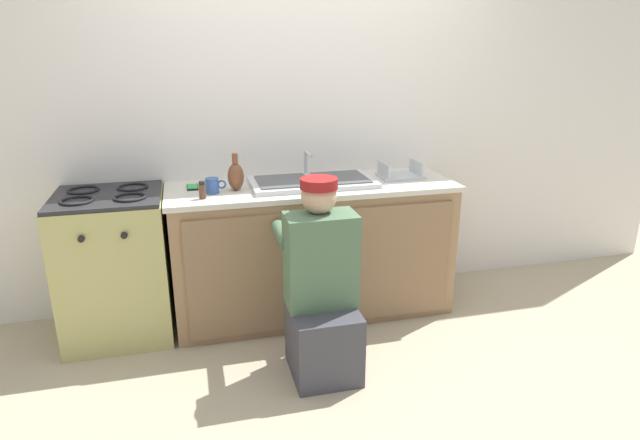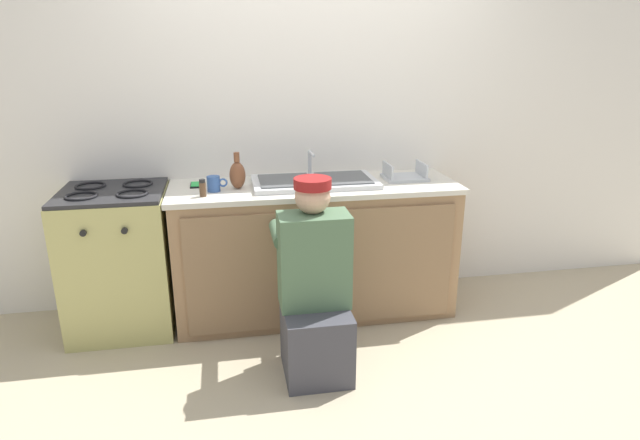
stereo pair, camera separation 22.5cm
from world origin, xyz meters
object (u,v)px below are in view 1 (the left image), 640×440
(dish_rack_tray, at_px, (400,174))
(vase_decorative, at_px, (236,176))
(spice_bottle_pepper, at_px, (202,190))
(sink_double_basin, at_px, (312,181))
(cell_phone, at_px, (192,187))
(plumber_person, at_px, (322,295))
(coffee_mug, at_px, (213,186))
(stove_range, at_px, (115,266))

(dish_rack_tray, relative_size, vase_decorative, 1.22)
(spice_bottle_pepper, bearing_deg, sink_double_basin, 13.47)
(cell_phone, bearing_deg, spice_bottle_pepper, -78.93)
(plumber_person, xyz_separation_m, vase_decorative, (-0.37, 0.69, 0.53))
(coffee_mug, xyz_separation_m, dish_rack_tray, (1.26, 0.09, -0.02))
(stove_range, relative_size, cell_phone, 6.66)
(plumber_person, height_order, vase_decorative, vase_decorative)
(dish_rack_tray, height_order, vase_decorative, vase_decorative)
(sink_double_basin, bearing_deg, spice_bottle_pepper, -166.53)
(coffee_mug, bearing_deg, plumber_person, -51.69)
(cell_phone, xyz_separation_m, dish_rack_tray, (1.38, -0.07, 0.02))
(dish_rack_tray, bearing_deg, vase_decorative, -177.60)
(plumber_person, xyz_separation_m, coffee_mug, (-0.52, 0.65, 0.49))
(plumber_person, height_order, coffee_mug, plumber_person)
(coffee_mug, height_order, vase_decorative, vase_decorative)
(cell_phone, relative_size, dish_rack_tray, 0.50)
(sink_double_basin, distance_m, vase_decorative, 0.50)
(spice_bottle_pepper, bearing_deg, coffee_mug, 58.08)
(spice_bottle_pepper, xyz_separation_m, vase_decorative, (0.21, 0.15, 0.04))
(cell_phone, distance_m, spice_bottle_pepper, 0.27)
(plumber_person, relative_size, vase_decorative, 4.80)
(sink_double_basin, distance_m, cell_phone, 0.76)
(stove_range, distance_m, plumber_person, 1.34)
(sink_double_basin, bearing_deg, plumber_person, -99.68)
(sink_double_basin, xyz_separation_m, coffee_mug, (-0.64, -0.06, 0.03))
(sink_double_basin, distance_m, stove_range, 1.34)
(stove_range, relative_size, spice_bottle_pepper, 8.88)
(cell_phone, bearing_deg, coffee_mug, -53.45)
(dish_rack_tray, bearing_deg, stove_range, -179.16)
(dish_rack_tray, bearing_deg, sink_double_basin, -177.67)
(sink_double_basin, height_order, vase_decorative, vase_decorative)
(stove_range, relative_size, vase_decorative, 4.05)
(cell_phone, bearing_deg, stove_range, -168.82)
(plumber_person, distance_m, coffee_mug, 0.96)
(plumber_person, distance_m, vase_decorative, 0.95)
(spice_bottle_pepper, bearing_deg, vase_decorative, 34.77)
(coffee_mug, bearing_deg, sink_double_basin, 5.58)
(sink_double_basin, relative_size, coffee_mug, 6.35)
(coffee_mug, bearing_deg, dish_rack_tray, 3.98)
(sink_double_basin, relative_size, spice_bottle_pepper, 7.62)
(vase_decorative, bearing_deg, cell_phone, 155.85)
(spice_bottle_pepper, bearing_deg, stove_range, 163.27)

